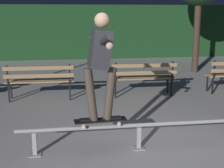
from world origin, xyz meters
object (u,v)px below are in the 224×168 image
(park_bench_left_center, at_px, (40,78))
(park_bench_right_center, at_px, (143,75))
(grind_rail, at_px, (139,129))
(skateboard, at_px, (101,121))
(skateboarder, at_px, (100,58))

(park_bench_left_center, xyz_separation_m, park_bench_right_center, (2.51, 0.00, 0.00))
(grind_rail, relative_size, park_bench_right_center, 2.29)
(grind_rail, height_order, skateboard, skateboard)
(skateboard, xyz_separation_m, park_bench_right_center, (1.42, 3.06, 0.06))
(grind_rail, height_order, skateboarder, skateboarder)
(park_bench_left_center, bearing_deg, grind_rail, -61.22)
(skateboarder, height_order, park_bench_left_center, skateboarder)
(skateboard, bearing_deg, skateboarder, 3.77)
(skateboarder, xyz_separation_m, park_bench_left_center, (-1.09, 3.06, -0.88))
(grind_rail, relative_size, park_bench_left_center, 2.29)
(park_bench_left_center, bearing_deg, skateboard, -70.35)
(grind_rail, xyz_separation_m, skateboarder, (-0.58, 0.00, 1.11))
(skateboarder, height_order, park_bench_right_center, skateboarder)
(skateboarder, bearing_deg, skateboard, -176.23)
(skateboarder, bearing_deg, grind_rail, -0.02)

